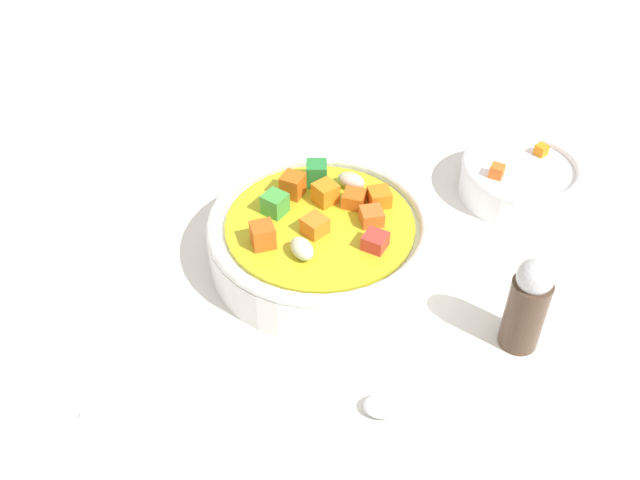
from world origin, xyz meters
TOP-DOWN VIEW (x-y plane):
  - ground_plane at (0.00, 0.00)cm, footprint 140.00×140.00cm
  - soup_bowl_main at (-0.04, -0.01)cm, footprint 18.64×18.64cm
  - spoon at (15.02, 3.74)cm, footprint 9.46×21.69cm
  - side_bowl_small at (-14.92, 14.61)cm, footprint 11.28×11.28cm
  - pepper_shaker at (3.39, 17.22)cm, footprint 2.99×2.99cm

SIDE VIEW (x-z plane):
  - ground_plane at x=0.00cm, z-range -2.00..0.00cm
  - spoon at x=15.02cm, z-range -0.10..0.99cm
  - side_bowl_small at x=-14.92cm, z-range -0.18..3.96cm
  - soup_bowl_main at x=-0.04cm, z-range -0.50..5.69cm
  - pepper_shaker at x=3.39cm, z-range -0.03..8.29cm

